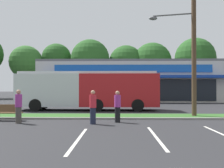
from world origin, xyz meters
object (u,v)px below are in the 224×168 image
(city_bus, at_px, (88,89))
(bus_stop_bench, at_px, (8,112))
(car_1, at_px, (103,98))
(pedestrian_by_pole, at_px, (93,107))
(pedestrian_near_bench, at_px, (118,106))
(pedestrian_far, at_px, (19,106))
(utility_pole, at_px, (191,40))

(city_bus, xyz_separation_m, bus_stop_bench, (-3.87, -7.02, -1.26))
(car_1, distance_m, pedestrian_by_pole, 14.62)
(pedestrian_near_bench, bearing_deg, pedestrian_far, -25.34)
(pedestrian_near_bench, bearing_deg, utility_pole, 176.27)
(city_bus, xyz_separation_m, pedestrian_near_bench, (2.49, -7.60, -0.89))
(city_bus, bearing_deg, pedestrian_near_bench, 108.40)
(utility_pole, bearing_deg, city_bus, 144.45)
(utility_pole, distance_m, pedestrian_near_bench, 6.75)
(city_bus, height_order, car_1, city_bus)
(bus_stop_bench, distance_m, pedestrian_near_bench, 6.40)
(city_bus, distance_m, car_1, 6.45)
(utility_pole, xyz_separation_m, pedestrian_far, (-10.08, -2.90, -4.09))
(car_1, height_order, pedestrian_near_bench, pedestrian_near_bench)
(car_1, bearing_deg, pedestrian_by_pole, 91.00)
(pedestrian_near_bench, height_order, pedestrian_far, pedestrian_far)
(car_1, xyz_separation_m, pedestrian_far, (-3.77, -14.40, 0.09))
(city_bus, xyz_separation_m, pedestrian_far, (-2.82, -8.09, -0.86))
(car_1, bearing_deg, bus_stop_bench, 70.15)
(utility_pole, height_order, bus_stop_bench, utility_pole)
(pedestrian_by_pole, bearing_deg, bus_stop_bench, -93.16)
(city_bus, distance_m, bus_stop_bench, 8.12)
(utility_pole, relative_size, pedestrian_by_pole, 5.23)
(city_bus, distance_m, pedestrian_far, 8.61)
(car_1, xyz_separation_m, pedestrian_by_pole, (0.25, -14.62, 0.08))
(utility_pole, bearing_deg, car_1, 118.79)
(city_bus, height_order, pedestrian_near_bench, city_bus)
(car_1, relative_size, pedestrian_far, 2.57)
(utility_pole, height_order, pedestrian_near_bench, utility_pole)
(car_1, bearing_deg, pedestrian_near_bench, 96.35)
(city_bus, bearing_deg, pedestrian_by_pole, 98.46)
(bus_stop_bench, bearing_deg, pedestrian_near_bench, 174.80)
(pedestrian_near_bench, relative_size, pedestrian_far, 0.97)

